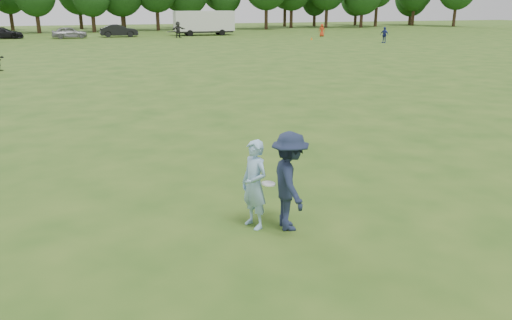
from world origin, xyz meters
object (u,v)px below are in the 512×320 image
(field_cone, at_px, (312,39))
(cargo_trailer, at_px, (204,22))
(car_e, at_px, (69,33))
(player_far_c, at_px, (322,30))
(car_f, at_px, (119,31))
(player_far_d, at_px, (178,30))
(thrower, at_px, (254,185))
(car_d, at_px, (2,33))
(defender, at_px, (290,181))
(player_far_b, at_px, (384,35))

(field_cone, distance_m, cargo_trailer, 16.37)
(car_e, relative_size, cargo_trailer, 0.47)
(player_far_c, distance_m, car_f, 26.43)
(car_e, height_order, cargo_trailer, cargo_trailer)
(player_far_d, distance_m, field_cone, 16.93)
(thrower, bearing_deg, car_d, 171.19)
(car_d, bearing_deg, field_cone, -109.05)
(defender, xyz_separation_m, field_cone, (21.96, 47.94, -0.83))
(car_e, bearing_deg, player_far_c, -107.63)
(field_cone, relative_size, cargo_trailer, 0.03)
(player_far_d, relative_size, field_cone, 6.76)
(car_e, bearing_deg, field_cone, -118.46)
(defender, height_order, player_far_d, player_far_d)
(thrower, relative_size, car_e, 0.42)
(player_far_d, distance_m, cargo_trailer, 5.92)
(player_far_b, xyz_separation_m, car_e, (-33.38, 18.43, -0.14))
(defender, xyz_separation_m, player_far_d, (7.34, 56.45, 0.04))
(thrower, distance_m, cargo_trailer, 61.47)
(thrower, relative_size, field_cone, 5.93)
(field_cone, bearing_deg, thrower, -115.35)
(car_f, distance_m, cargo_trailer, 11.32)
(player_far_b, bearing_deg, field_cone, -169.47)
(defender, xyz_separation_m, player_far_c, (25.64, 52.93, -0.16))
(player_far_b, height_order, cargo_trailer, cargo_trailer)
(player_far_c, distance_m, car_e, 32.06)
(thrower, xyz_separation_m, car_d, (-13.00, 61.14, -0.18))
(car_f, xyz_separation_m, cargo_trailer, (11.27, 0.02, 0.99))
(player_far_d, distance_m, car_e, 13.44)
(player_far_c, distance_m, field_cone, 6.24)
(car_d, distance_m, field_cone, 38.05)
(defender, relative_size, cargo_trailer, 0.22)
(player_far_c, relative_size, player_far_d, 0.80)
(car_e, xyz_separation_m, field_cone, (27.69, -11.63, -0.57))
(cargo_trailer, bearing_deg, car_d, 177.94)
(player_far_d, relative_size, car_d, 0.42)
(car_d, distance_m, cargo_trailer, 25.26)
(field_cone, bearing_deg, player_far_b, -50.08)
(player_far_b, distance_m, cargo_trailer, 25.17)
(field_cone, bearing_deg, defender, -114.61)
(player_far_b, bearing_deg, player_far_c, 160.27)
(player_far_d, xyz_separation_m, car_f, (-7.03, 4.04, -0.23))
(car_d, height_order, field_cone, car_d)
(car_e, height_order, car_f, car_f)
(thrower, height_order, car_d, thrower)
(car_d, xyz_separation_m, car_f, (13.94, -0.92, 0.08))
(car_f, height_order, cargo_trailer, cargo_trailer)
(player_far_c, bearing_deg, car_f, -5.44)
(thrower, height_order, player_far_d, player_far_d)
(car_e, bearing_deg, cargo_trailer, -92.61)
(player_far_c, distance_m, cargo_trailer, 15.99)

